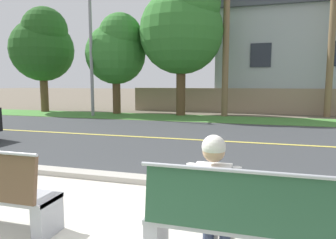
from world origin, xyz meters
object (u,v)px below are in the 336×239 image
at_px(shade_tree_far_left, 43,45).
at_px(streetlamp, 93,35).
at_px(shade_tree_left, 117,50).
at_px(bench_right, 252,225).
at_px(seated_person_white, 214,192).
at_px(shade_tree_centre, 183,25).

bearing_deg(shade_tree_far_left, streetlamp, -15.18).
height_order(streetlamp, shade_tree_left, streetlamp).
xyz_separation_m(bench_right, shade_tree_far_left, (-11.92, 12.56, 3.40)).
distance_m(bench_right, seated_person_white, 0.46).
bearing_deg(bench_right, shade_tree_left, 119.94).
xyz_separation_m(bench_right, shade_tree_centre, (-3.63, 12.74, 4.13)).
xyz_separation_m(streetlamp, shade_tree_far_left, (-3.82, 1.04, -0.24)).
relative_size(shade_tree_left, shade_tree_centre, 0.76).
relative_size(seated_person_white, streetlamp, 0.17).
distance_m(bench_right, shade_tree_left, 14.97).
distance_m(streetlamp, shade_tree_far_left, 3.97).
height_order(streetlamp, shade_tree_centre, streetlamp).
bearing_deg(shade_tree_left, bench_right, -60.06).
height_order(seated_person_white, shade_tree_centre, shade_tree_centre).
bearing_deg(shade_tree_far_left, seated_person_white, -47.00).
distance_m(seated_person_white, streetlamp, 14.15).
bearing_deg(shade_tree_centre, shade_tree_left, -179.50).
distance_m(shade_tree_far_left, shade_tree_left, 4.61).
distance_m(streetlamp, shade_tree_centre, 4.65).
height_order(shade_tree_far_left, shade_tree_centre, shade_tree_centre).
height_order(streetlamp, shade_tree_far_left, streetlamp).
distance_m(streetlamp, shade_tree_left, 1.54).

